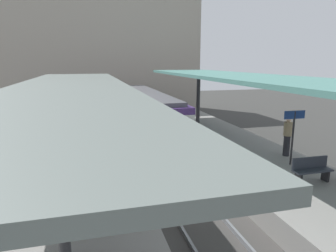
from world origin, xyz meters
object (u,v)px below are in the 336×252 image
commuter_train (143,117)px  passenger_near_bench (287,136)px  passenger_far_end (59,152)px  platform_bench (311,169)px  passenger_mid_platform (115,137)px  platform_sign (294,125)px

commuter_train → passenger_near_bench: (5.17, -6.97, 0.18)m
passenger_far_end → commuter_train: bearing=58.1°
platform_bench → passenger_near_bench: bearing=69.4°
passenger_far_end → passenger_mid_platform: bearing=40.8°
platform_sign → passenger_mid_platform: platform_sign is taller
commuter_train → passenger_near_bench: bearing=-53.4°
commuter_train → platform_bench: (4.13, -9.75, -0.26)m
commuter_train → passenger_far_end: (-4.30, -6.90, 0.16)m
platform_bench → passenger_near_bench: 3.00m
commuter_train → passenger_mid_platform: commuter_train is taller
commuter_train → passenger_mid_platform: (-2.14, -5.03, 0.15)m
platform_sign → passenger_mid_platform: bearing=156.0°
commuter_train → platform_sign: size_ratio=5.18×
passenger_far_end → platform_bench: bearing=-18.7°
platform_bench → platform_sign: platform_sign is taller
commuter_train → passenger_far_end: bearing=-121.9°
platform_sign → passenger_far_end: 9.01m
platform_sign → platform_bench: bearing=-105.6°
passenger_far_end → passenger_near_bench: bearing=-0.4°
platform_bench → passenger_far_end: 8.91m
passenger_near_bench → passenger_far_end: 9.47m
platform_sign → passenger_near_bench: bearing=62.0°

